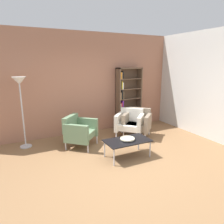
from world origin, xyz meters
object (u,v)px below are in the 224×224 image
armchair_near_window (130,122)px  armchair_by_bookshelf (137,122)px  armchair_corner_red (79,131)px  bookshelf_tall (127,98)px  decorative_bowl (128,139)px  floor_lamp_torchiere (20,89)px  coffee_table_low (127,141)px

armchair_near_window → armchair_by_bookshelf: (0.22, -0.05, 0.00)m
armchair_corner_red → armchair_near_window: bearing=-46.0°
bookshelf_tall → armchair_by_bookshelf: bearing=-98.4°
decorative_bowl → armchair_by_bookshelf: size_ratio=0.34×
decorative_bowl → armchair_by_bookshelf: 1.41m
bookshelf_tall → armchair_corner_red: (-1.84, -0.82, -0.53)m
armchair_corner_red → floor_lamp_torchiere: floor_lamp_torchiere is taller
decorative_bowl → floor_lamp_torchiere: bearing=140.7°
bookshelf_tall → floor_lamp_torchiere: bookshelf_tall is taller
coffee_table_low → decorative_bowl: 0.07m
decorative_bowl → coffee_table_low: bearing=180.0°
floor_lamp_torchiere → armchair_corner_red: bearing=-24.8°
coffee_table_low → armchair_near_window: (0.73, 1.09, 0.05)m
decorative_bowl → armchair_corner_red: size_ratio=0.34×
coffee_table_low → floor_lamp_torchiere: bearing=140.7°
bookshelf_tall → armchair_by_bookshelf: size_ratio=2.00×
armchair_corner_red → armchair_by_bookshelf: size_ratio=1.00×
decorative_bowl → floor_lamp_torchiere: (-1.98, 1.62, 1.01)m
bookshelf_tall → coffee_table_low: (-1.07, -1.88, -0.58)m
armchair_corner_red → bookshelf_tall: bearing=-23.1°
bookshelf_tall → floor_lamp_torchiere: (-3.06, -0.26, 0.50)m
armchair_corner_red → armchair_by_bookshelf: bearing=-47.7°
bookshelf_tall → decorative_bowl: (-1.07, -1.88, -0.51)m
coffee_table_low → armchair_near_window: bearing=56.1°
decorative_bowl → floor_lamp_torchiere: size_ratio=0.18×
armchair_near_window → armchair_corner_red: same height
decorative_bowl → armchair_by_bookshelf: bearing=47.8°
coffee_table_low → armchair_corner_red: 1.31m
bookshelf_tall → floor_lamp_torchiere: size_ratio=1.09×
coffee_table_low → armchair_by_bookshelf: (0.95, 1.04, 0.05)m
floor_lamp_torchiere → armchair_by_bookshelf: bearing=-11.1°
floor_lamp_torchiere → armchair_near_window: bearing=-11.1°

